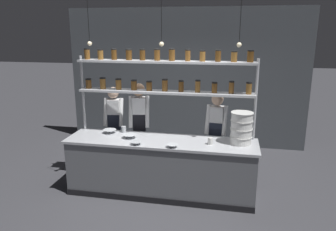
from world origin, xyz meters
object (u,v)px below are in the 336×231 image
at_px(container_stack, 241,128).
at_px(prep_bowl_near_left, 172,146).
at_px(prep_bowl_center_front, 130,136).
at_px(spice_shelf_unit, 164,79).
at_px(prep_bowl_near_right, 136,143).
at_px(serving_cup_front, 210,141).
at_px(chef_right, 216,132).
at_px(serving_cup_by_board, 124,129).
at_px(chef_left, 114,124).
at_px(prep_bowl_center_back, 110,131).
at_px(chef_center, 139,124).

height_order(container_stack, prep_bowl_near_left, container_stack).
distance_m(container_stack, prep_bowl_center_front, 1.78).
distance_m(spice_shelf_unit, prep_bowl_near_right, 1.14).
bearing_deg(spice_shelf_unit, serving_cup_front, -25.49).
bearing_deg(container_stack, chef_right, 126.43).
bearing_deg(prep_bowl_near_right, chef_right, 37.60).
relative_size(container_stack, serving_cup_front, 4.69).
bearing_deg(serving_cup_by_board, prep_bowl_center_front, -55.35).
xyz_separation_m(spice_shelf_unit, prep_bowl_near_right, (-0.31, -0.61, -0.91)).
bearing_deg(container_stack, spice_shelf_unit, 168.49).
distance_m(prep_bowl_near_left, prep_bowl_near_right, 0.57).
bearing_deg(serving_cup_front, chef_left, 157.02).
bearing_deg(serving_cup_by_board, spice_shelf_unit, 4.21).
bearing_deg(prep_bowl_near_right, container_stack, 12.72).
distance_m(chef_left, prep_bowl_near_right, 1.24).
bearing_deg(chef_right, prep_bowl_center_back, -159.71).
xyz_separation_m(chef_left, serving_cup_by_board, (0.33, -0.45, 0.05)).
bearing_deg(prep_bowl_near_left, chef_left, 141.61).
relative_size(prep_bowl_center_back, prep_bowl_near_right, 1.30).
relative_size(spice_shelf_unit, prep_bowl_center_front, 12.97).
xyz_separation_m(container_stack, prep_bowl_near_right, (-1.57, -0.35, -0.23)).
distance_m(chef_left, chef_center, 0.57).
relative_size(prep_bowl_near_left, prep_bowl_center_front, 0.77).
bearing_deg(prep_bowl_center_front, chef_center, 89.30).
bearing_deg(prep_bowl_near_left, prep_bowl_center_front, 159.05).
relative_size(prep_bowl_near_left, serving_cup_by_board, 1.65).
height_order(chef_left, serving_cup_front, chef_left).
relative_size(chef_left, serving_cup_front, 15.21).
bearing_deg(prep_bowl_center_back, chef_left, 101.96).
bearing_deg(prep_bowl_near_left, chef_center, 131.70).
bearing_deg(chef_right, serving_cup_front, -88.17).
relative_size(chef_left, prep_bowl_center_back, 7.25).
height_order(chef_left, chef_right, chef_left).
height_order(container_stack, prep_bowl_center_back, container_stack).
distance_m(chef_left, serving_cup_front, 1.99).
distance_m(chef_center, prep_bowl_center_front, 0.56).
bearing_deg(prep_bowl_center_back, chef_right, 13.61).
bearing_deg(prep_bowl_center_back, prep_bowl_near_left, -22.35).
xyz_separation_m(chef_right, serving_cup_by_board, (-1.56, -0.34, 0.07)).
bearing_deg(spice_shelf_unit, chef_left, 159.02).
relative_size(spice_shelf_unit, chef_right, 1.85).
relative_size(prep_bowl_near_right, serving_cup_front, 1.61).
distance_m(spice_shelf_unit, prep_bowl_near_left, 1.14).
relative_size(prep_bowl_center_back, serving_cup_front, 2.10).
xyz_separation_m(chef_right, prep_bowl_near_left, (-0.60, -0.91, 0.04)).
bearing_deg(prep_bowl_near_left, serving_cup_front, 24.19).
bearing_deg(serving_cup_front, chef_center, 155.12).
distance_m(prep_bowl_center_front, serving_cup_front, 1.30).
bearing_deg(prep_bowl_center_front, serving_cup_by_board, 124.65).
distance_m(container_stack, prep_bowl_near_right, 1.62).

